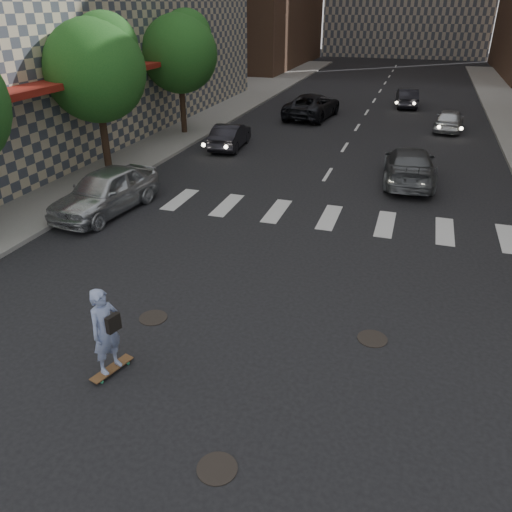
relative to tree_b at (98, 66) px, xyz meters
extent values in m
plane|color=black|center=(9.45, -11.14, -4.65)|extent=(160.00, 160.00, 0.00)
cube|color=gray|center=(-5.05, 8.86, -4.57)|extent=(13.00, 80.00, 0.15)
cube|color=black|center=(-1.75, -1.14, -2.65)|extent=(0.30, 14.00, 4.00)
cube|color=maroon|center=(-0.95, -1.14, -0.55)|extent=(1.60, 14.00, 0.25)
cylinder|color=#382619|center=(-0.05, -0.14, -3.10)|extent=(0.32, 0.32, 2.80)
sphere|color=#1A4F1B|center=(-0.05, -0.14, -0.20)|extent=(4.20, 4.20, 4.20)
sphere|color=#1A4F1B|center=(0.15, 0.46, 0.70)|extent=(2.80, 2.80, 2.80)
cylinder|color=#382619|center=(-0.05, 7.86, -3.10)|extent=(0.32, 0.32, 2.80)
sphere|color=#1A4F1B|center=(-0.05, 7.86, -0.20)|extent=(4.20, 4.20, 4.20)
sphere|color=#1A4F1B|center=(0.15, 8.46, 0.70)|extent=(2.80, 2.80, 2.80)
cylinder|color=black|center=(10.65, -13.64, -4.64)|extent=(0.70, 0.70, 0.02)
cylinder|color=black|center=(7.45, -9.94, -4.64)|extent=(0.70, 0.70, 0.02)
cylinder|color=black|center=(12.75, -9.14, -4.64)|extent=(0.70, 0.70, 0.02)
cube|color=brown|center=(7.61, -12.02, -4.55)|extent=(0.52, 1.05, 0.02)
cylinder|color=#309E69|center=(7.42, -12.35, -4.61)|extent=(0.05, 0.07, 0.07)
cylinder|color=#309E69|center=(7.60, -12.40, -4.61)|extent=(0.05, 0.07, 0.07)
cylinder|color=#309E69|center=(7.62, -11.65, -4.61)|extent=(0.05, 0.07, 0.07)
cylinder|color=#309E69|center=(7.79, -11.70, -4.61)|extent=(0.05, 0.07, 0.07)
imported|color=#949FD7|center=(7.61, -12.02, -3.58)|extent=(0.63, 0.80, 1.92)
cube|color=black|center=(7.82, -12.02, -3.34)|extent=(0.20, 0.34, 0.36)
imported|color=#B5B9BD|center=(2.45, -4.13, -3.83)|extent=(2.45, 4.96, 1.62)
imported|color=black|center=(3.60, 5.86, -4.00)|extent=(1.72, 4.05, 1.30)
imported|color=#52565A|center=(12.95, 2.86, -3.90)|extent=(2.45, 5.29, 1.50)
imported|color=black|center=(6.12, 14.86, -3.86)|extent=(3.22, 5.92, 1.58)
imported|color=silver|center=(14.82, 13.68, -3.99)|extent=(1.95, 4.00, 1.32)
imported|color=black|center=(11.99, 20.86, -3.98)|extent=(1.84, 4.16, 1.33)
camera|label=1|loc=(13.08, -19.01, 2.39)|focal=35.00mm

